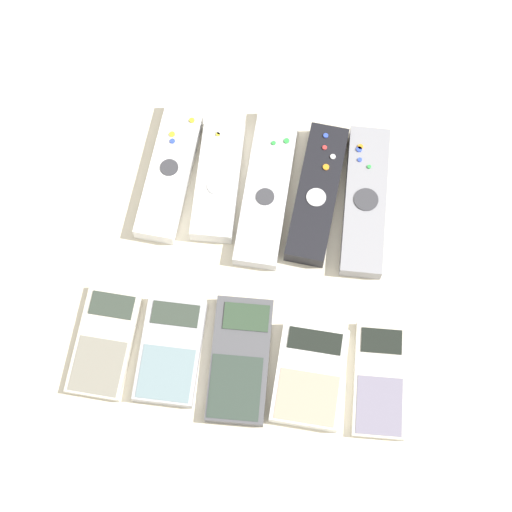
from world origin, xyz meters
TOP-DOWN VIEW (x-y plane):
  - ground_plane at (0.00, 0.00)m, footprint 3.00×3.00m
  - remote_0 at (-0.13, 0.13)m, footprint 0.06×0.19m
  - remote_1 at (-0.06, 0.13)m, footprint 0.06×0.17m
  - remote_2 at (0.00, 0.13)m, footprint 0.06×0.22m
  - remote_3 at (0.06, 0.13)m, footprint 0.06×0.19m
  - remote_4 at (0.13, 0.13)m, footprint 0.06×0.20m
  - calculator_0 at (-0.17, -0.10)m, footprint 0.07×0.14m
  - calculator_1 at (-0.08, -0.10)m, footprint 0.08×0.13m
  - calculator_2 at (-0.00, -0.10)m, footprint 0.08×0.16m
  - calculator_3 at (0.09, -0.11)m, footprint 0.08×0.12m
  - calculator_4 at (0.17, -0.10)m, footprint 0.07×0.14m

SIDE VIEW (x-z plane):
  - ground_plane at x=0.00m, z-range 0.00..0.00m
  - calculator_4 at x=0.17m, z-range 0.00..0.01m
  - calculator_0 at x=-0.17m, z-range 0.00..0.01m
  - calculator_2 at x=0.00m, z-range 0.00..0.02m
  - calculator_1 at x=-0.08m, z-range 0.00..0.02m
  - calculator_3 at x=0.09m, z-range 0.00..0.02m
  - remote_2 at x=0.00m, z-range 0.00..0.02m
  - remote_4 at x=0.13m, z-range 0.00..0.02m
  - remote_0 at x=-0.13m, z-range 0.00..0.02m
  - remote_1 at x=-0.06m, z-range 0.00..0.02m
  - remote_3 at x=0.06m, z-range 0.00..0.03m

